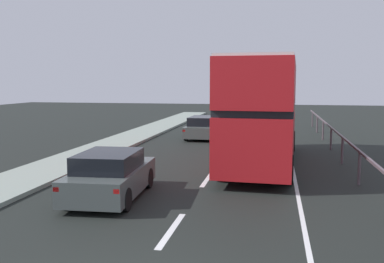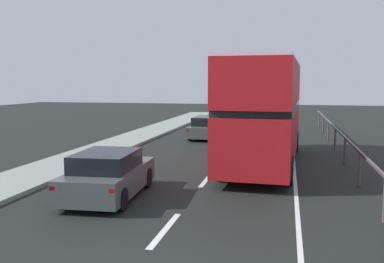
% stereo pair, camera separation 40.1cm
% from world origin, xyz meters
% --- Properties ---
extents(lane_paint_markings, '(3.19, 46.00, 0.01)m').
position_xyz_m(lane_paint_markings, '(1.85, 8.97, 0.00)').
color(lane_paint_markings, silver).
rests_on(lane_paint_markings, ground).
extents(bridge_side_railing, '(0.10, 42.00, 1.16)m').
position_xyz_m(bridge_side_railing, '(5.12, 9.00, 0.95)').
color(bridge_side_railing, '#55454B').
rests_on(bridge_side_railing, ground).
extents(double_decker_bus_red, '(3.00, 10.30, 4.32)m').
position_xyz_m(double_decker_bus_red, '(1.83, 12.26, 2.31)').
color(double_decker_bus_red, red).
rests_on(double_decker_bus_red, ground).
extents(hatchback_car_near, '(2.02, 4.12, 1.40)m').
position_xyz_m(hatchback_car_near, '(-2.44, 5.93, 0.67)').
color(hatchback_car_near, '#474E4D').
rests_on(hatchback_car_near, ground).
extents(sedan_car_ahead, '(1.90, 4.17, 1.33)m').
position_xyz_m(sedan_car_ahead, '(-1.94, 19.93, 0.65)').
color(sedan_car_ahead, '#464F4C').
rests_on(sedan_car_ahead, ground).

